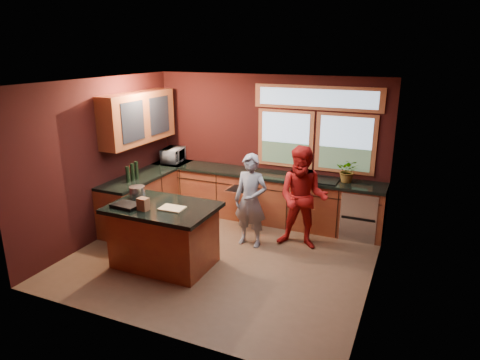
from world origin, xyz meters
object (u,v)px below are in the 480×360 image
Objects in this scene: cutting_board at (172,208)px; stock_pot at (137,192)px; person_grey at (251,201)px; person_red at (303,198)px; island at (164,235)px.

stock_pot is at bearing 165.07° from cutting_board.
person_red is (0.79, 0.27, 0.07)m from person_grey.
cutting_board is (-0.73, -1.20, 0.18)m from person_grey.
island is 2.26m from person_red.
island is at bearing -144.17° from person_red.
island is 6.46× the size of stock_pot.
cutting_board reaches higher than island.
cutting_board is at bearing -14.93° from stock_pot.
island is at bearing -15.26° from stock_pot.
person_grey reaches higher than island.
stock_pot is (-0.55, 0.15, 0.56)m from island.
person_red reaches higher than stock_pot.
person_grey is (0.93, 1.15, 0.30)m from island.
island is 4.43× the size of cutting_board.
stock_pot reaches higher than island.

